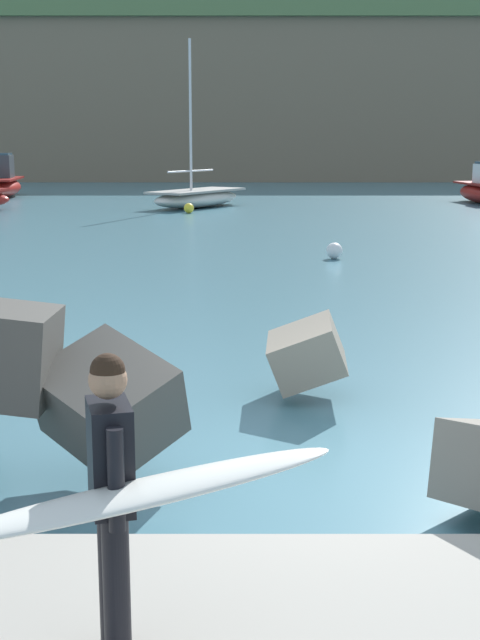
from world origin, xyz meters
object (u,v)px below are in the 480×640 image
Objects in this scene: surfer_with_board at (124,491)px; boat_mid_right at (5,183)px; station_building_central at (121,12)px; mooring_buoy_middle at (193,208)px; boat_near_right at (201,197)px; mooring_buoy_inner at (338,251)px.

boat_mid_right is at bearing 105.78° from surfer_with_board.
surfer_with_board is at bearing -82.40° from station_building_central.
station_building_central reaches higher than mooring_buoy_middle.
station_building_central is (-11.58, 86.80, 14.29)m from surfer_with_board.
boat_mid_right is 0.75× the size of station_building_central.
surfer_with_board is 34.14m from mooring_buoy_middle.
boat_mid_right is 14.01× the size of mooring_buoy_middle.
station_building_central is (1.18, 41.64, 14.80)m from boat_mid_right.
station_building_central is (-10.17, 49.32, 15.09)m from boat_near_right.
boat_near_right is 3.41m from mooring_buoy_middle.
surfer_with_board is 37.51m from boat_near_right.
mooring_buoy_inner is at bearing -72.49° from mooring_buoy_middle.
boat_mid_right reaches higher than mooring_buoy_middle.
mooring_buoy_middle is 0.05× the size of station_building_central.
mooring_buoy_middle is (11.17, -11.07, -0.55)m from boat_mid_right.
mooring_buoy_middle is at bearing -44.74° from boat_mid_right.
boat_mid_right reaches higher than surfer_with_board.
boat_near_right is (-1.40, 37.48, -0.80)m from surfer_with_board.
boat_near_right is at bearing 92.15° from surfer_with_board.
boat_mid_right is 14.01× the size of mooring_buoy_inner.
surfer_with_board reaches higher than mooring_buoy_middle.
mooring_buoy_inner is 1.00× the size of mooring_buoy_middle.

